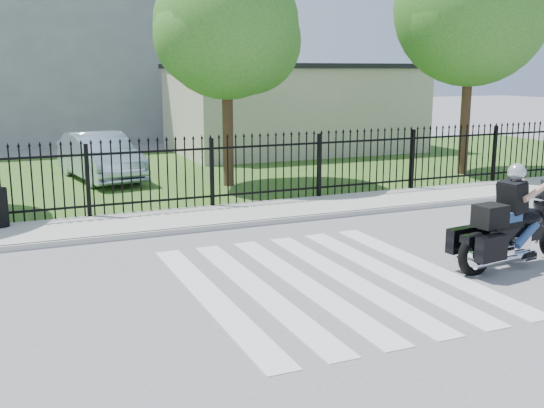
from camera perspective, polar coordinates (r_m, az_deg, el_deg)
name	(u,v)px	position (r m, az deg, el deg)	size (l,w,h in m)	color
ground	(326,281)	(10.72, 4.82, -6.87)	(120.00, 120.00, 0.00)	slate
crosswalk	(326,280)	(10.72, 4.82, -6.84)	(5.00, 5.50, 0.01)	silver
sidewalk	(226,216)	(15.12, -4.16, -1.05)	(40.00, 2.00, 0.12)	#ADAAA3
curb	(241,225)	(14.21, -2.82, -1.88)	(40.00, 0.12, 0.12)	#ADAAA3
grass_strip	(157,174)	(21.75, -10.30, 2.64)	(40.00, 12.00, 0.02)	#2F581E
iron_fence	(212,174)	(15.89, -5.41, 2.66)	(26.00, 0.04, 1.80)	black
tree_mid	(226,27)	(19.05, -4.11, 15.57)	(4.20, 4.20, 6.78)	#382316
tree_right	(472,8)	(22.27, 17.49, 16.40)	(5.00, 5.00, 7.90)	#382316
building_low	(294,110)	(27.65, 1.97, 8.41)	(10.00, 6.00, 3.50)	beige
building_low_roof	(294,66)	(27.59, 2.00, 12.24)	(10.20, 6.20, 0.20)	black
building_tall	(26,17)	(35.06, -21.18, 15.34)	(15.00, 10.00, 12.00)	#919499
motorcycle_rider	(515,223)	(12.09, 20.93, -1.64)	(2.87, 1.14, 1.90)	black
parked_car	(100,157)	(20.84, -15.14, 4.13)	(1.58, 4.54, 1.50)	#9DAFC6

